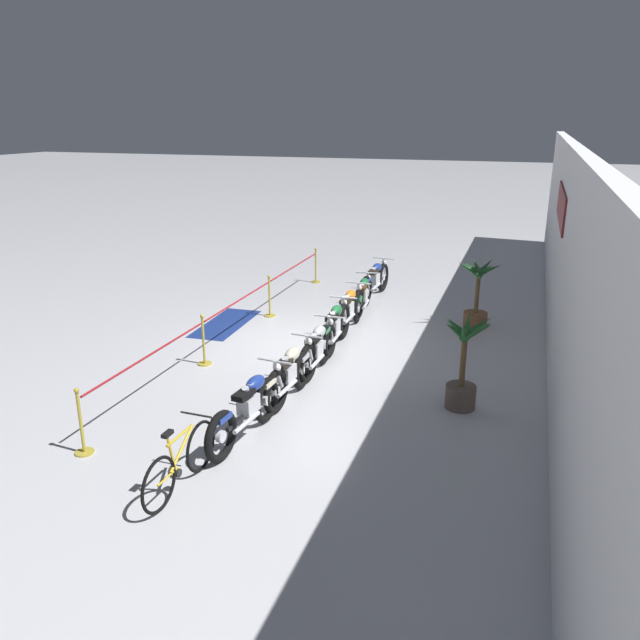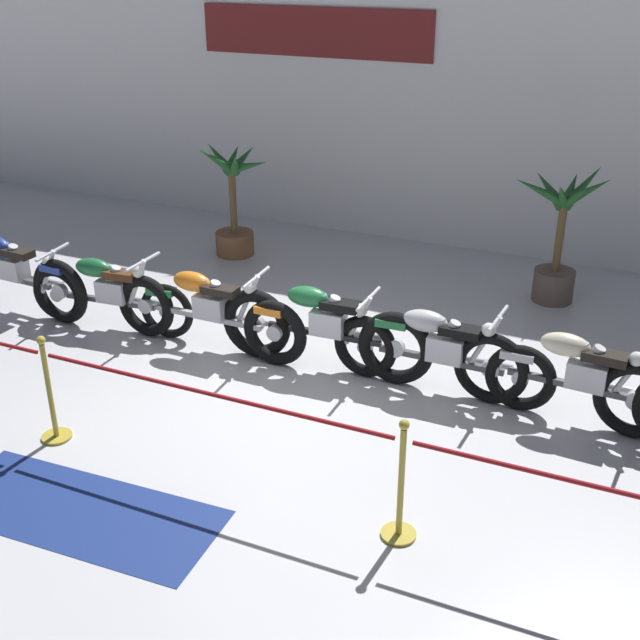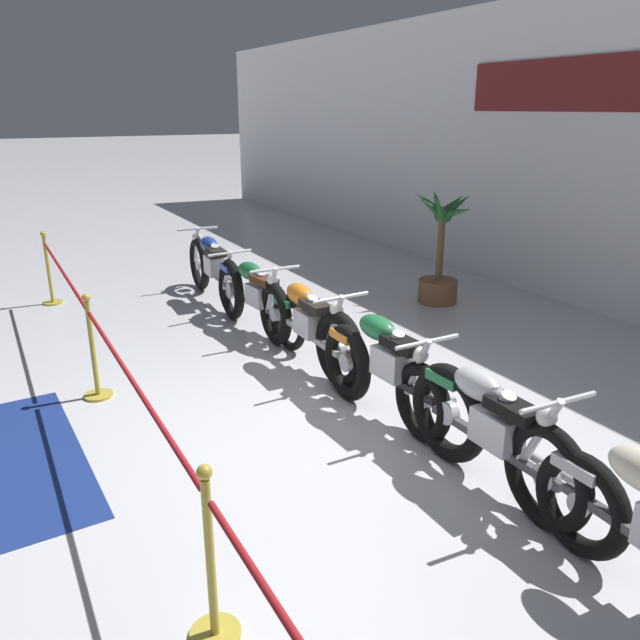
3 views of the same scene
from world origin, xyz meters
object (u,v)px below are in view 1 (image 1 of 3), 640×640
Objects in this scene: bicycle at (181,463)px; stanchion_far_right at (82,431)px; potted_palm_left_of_row at (477,294)px; potted_palm_right_of_row at (464,362)px; stanchion_mid_right at (204,348)px; floor_banner at (226,323)px; stanchion_mid_left at (270,302)px; motorcycle_blue_6 at (251,407)px; motorcycle_blue_0 at (375,281)px; stanchion_far_left at (264,291)px; motorcycle_green_1 at (363,296)px; motorcycle_green_3 at (334,328)px; motorcycle_orange_2 at (348,311)px; motorcycle_silver_4 at (316,350)px; motorcycle_cream_5 at (288,375)px.

stanchion_far_right is at bearing -100.88° from bicycle.
potted_palm_right_of_row reaches higher than potted_palm_left_of_row.
potted_palm_right_of_row is 1.68× the size of stanchion_far_right.
stanchion_mid_right reaches higher than bicycle.
bicycle is 7.01m from floor_banner.
stanchion_mid_left is at bearing 180.00° from stanchion_mid_right.
motorcycle_blue_6 is 3.64m from potted_palm_right_of_row.
stanchion_far_right reaches higher than motorcycle_blue_6.
stanchion_mid_left is at bearing -40.75° from motorcycle_blue_0.
stanchion_far_left is 1.21m from floor_banner.
motorcycle_green_3 is at bearing 1.96° from motorcycle_green_1.
motorcycle_green_3 is at bearing 72.01° from floor_banner.
motorcycle_green_3 reaches higher than motorcycle_blue_6.
motorcycle_blue_0 is at bearing -178.89° from motorcycle_orange_2.
potted_palm_left_of_row is at bearing 130.60° from stanchion_mid_right.
motorcycle_blue_0 is 9.79m from bicycle.
floor_banner is (-0.83, -3.00, -0.48)m from motorcycle_green_3.
motorcycle_silver_4 is at bearing 37.02° from stanchion_mid_left.
motorcycle_blue_6 is 2.33× the size of stanchion_far_right.
stanchion_mid_left is at bearing 180.00° from stanchion_far_right.
floor_banner is at bearing -115.26° from potted_palm_right_of_row.
motorcycle_blue_0 is at bearing -178.01° from motorcycle_green_1.
motorcycle_green_1 is 5.53m from potted_palm_right_of_row.
stanchion_far_right is at bearing -22.82° from motorcycle_green_3.
floor_banner is at bearing -157.81° from bicycle.
motorcycle_silver_4 is 0.94× the size of motorcycle_cream_5.
motorcycle_green_1 is 2.81m from potted_palm_left_of_row.
stanchion_mid_right is (5.76, -2.08, -0.13)m from motorcycle_blue_0.
motorcycle_cream_5 is at bearing 175.67° from motorcycle_blue_6.
stanchion_mid_left is (-4.35, -2.21, -0.12)m from motorcycle_cream_5.
motorcycle_blue_6 is at bearing -0.24° from motorcycle_orange_2.
motorcycle_blue_0 is 4.15m from motorcycle_green_3.
bicycle is 4.94m from potted_palm_right_of_row.
motorcycle_green_1 is at bearing -179.11° from motorcycle_cream_5.
motorcycle_blue_0 is 9.66m from stanchion_far_right.
motorcycle_green_3 is at bearing 179.79° from motorcycle_cream_5.
motorcycle_green_1 is 0.91× the size of floor_banner.
motorcycle_orange_2 is 1.02× the size of motorcycle_green_3.
motorcycle_cream_5 is at bearing 65.53° from stanchion_mid_right.
potted_palm_right_of_row reaches higher than stanchion_far_right.
floor_banner is at bearing -40.80° from motorcycle_blue_0.
stanchion_mid_left is 1.24m from floor_banner.
potted_palm_right_of_row reaches higher than motorcycle_cream_5.
motorcycle_silver_4 is 4.71m from potted_palm_left_of_row.
motorcycle_silver_4 is 2.19× the size of stanchion_mid_right.
motorcycle_green_3 is (1.37, 0.09, 0.02)m from motorcycle_orange_2.
potted_palm_left_of_row is (-3.87, 2.66, 0.32)m from motorcycle_silver_4.
stanchion_mid_left is at bearing -125.72° from potted_palm_right_of_row.
motorcycle_cream_5 is at bearing 173.41° from bicycle.
floor_banner is (0.54, -2.91, -0.46)m from motorcycle_orange_2.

